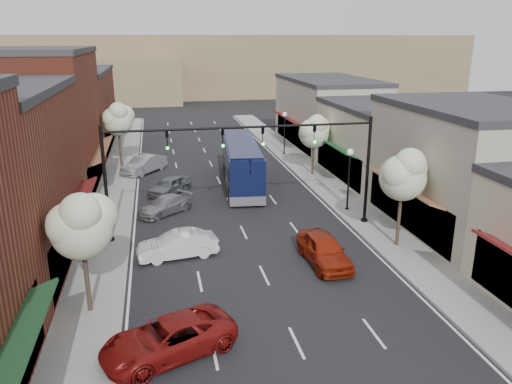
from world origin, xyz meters
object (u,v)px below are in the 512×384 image
parked_car_b (178,245)px  parked_car_a (168,338)px  tree_right_far (315,130)px  tree_left_near (82,224)px  lamp_post_far (285,126)px  signal_mast_left (147,165)px  parked_car_c (165,205)px  tree_left_far (118,119)px  coach_bus (241,163)px  red_hatchback (324,250)px  parked_car_d (170,185)px  signal_mast_right (333,156)px  tree_right_near (404,173)px  parked_car_e (144,164)px  lamp_post_near (349,169)px

parked_car_b → parked_car_a: bearing=-13.2°
tree_right_far → tree_left_near: (-16.60, -20.00, 0.23)m
tree_left_near → lamp_post_far: bearing=60.2°
signal_mast_left → parked_car_c: bearing=78.3°
tree_left_near → tree_left_far: (-0.00, 26.00, 0.38)m
tree_left_far → coach_bus: size_ratio=0.51×
red_hatchback → parked_car_d: (-7.62, 14.24, -0.12)m
tree_left_far → coach_bus: (9.91, -7.74, -2.72)m
signal_mast_right → signal_mast_left: bearing=180.0°
signal_mast_left → parked_car_d: (1.42, 8.99, -3.94)m
tree_right_far → parked_car_d: tree_right_far is taller
red_hatchback → parked_car_d: size_ratio=1.17×
tree_right_near → parked_car_a: 15.86m
parked_car_b → parked_car_d: parked_car_b is taller
parked_car_a → parked_car_c: (0.31, 16.25, -0.12)m
signal_mast_left → parked_car_e: bearing=92.1°
parked_car_b → parked_car_c: bearing=175.8°
lamp_post_near → coach_bus: bearing=128.6°
red_hatchback → signal_mast_left: bearing=147.3°
signal_mast_left → tree_right_far: signal_mast_left is taller
signal_mast_right → lamp_post_far: signal_mast_right is taller
parked_car_e → lamp_post_far: bearing=54.2°
tree_left_near → parked_car_d: (4.05, 17.04, -3.54)m
signal_mast_left → parked_car_b: 5.04m
parked_car_d → parked_car_e: bearing=147.4°
red_hatchback → parked_car_c: size_ratio=1.13×
parked_car_e → signal_mast_right: bearing=-15.8°
tree_right_near → parked_car_c: tree_right_near is taller
parked_car_d → tree_left_far: bearing=155.3°
signal_mast_right → signal_mast_left: size_ratio=1.00×
lamp_post_near → parked_car_b: (-12.00, -5.36, -2.28)m
tree_left_far → parked_car_d: bearing=-65.7°
signal_mast_left → parked_car_e: 16.23m
signal_mast_left → tree_right_near: bearing=-16.2°
red_hatchback → parked_car_c: bearing=127.3°
parked_car_a → red_hatchback: bearing=105.2°
signal_mast_left → tree_left_near: size_ratio=1.44×
signal_mast_left → tree_left_near: (-2.63, -8.05, -0.40)m
parked_car_e → tree_left_far: bearing=170.5°
tree_right_near → coach_bus: bearing=115.1°
lamp_post_near → parked_car_c: bearing=171.0°
signal_mast_right → parked_car_e: (-11.82, 15.76, -3.83)m
signal_mast_right → tree_left_near: signal_mast_right is taller
parked_car_d → parked_car_e: (-2.00, 6.77, 0.11)m
tree_left_far → parked_car_e: (2.05, -2.19, -3.81)m
signal_mast_left → lamp_post_far: size_ratio=1.85×
tree_left_far → lamp_post_near: tree_left_far is taller
parked_car_d → tree_right_near: bearing=-5.2°
coach_bus → parked_car_e: coach_bus is taller
tree_right_near → parked_car_c: size_ratio=1.43×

